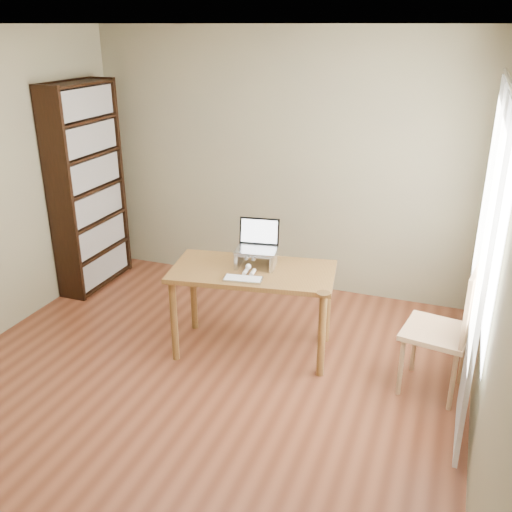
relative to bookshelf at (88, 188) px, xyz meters
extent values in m
cube|color=#5E2C18|center=(1.83, -1.55, -1.06)|extent=(4.00, 4.50, 0.02)
cube|color=white|center=(1.83, -1.55, 1.56)|extent=(4.00, 4.50, 0.02)
cube|color=#938C63|center=(1.83, 0.71, 0.25)|extent=(4.00, 0.02, 2.60)
cube|color=#938C63|center=(3.84, -1.55, 0.25)|extent=(0.02, 4.50, 2.60)
cube|color=white|center=(3.81, -0.75, 0.35)|extent=(0.01, 1.80, 1.40)
cube|color=black|center=(-0.01, -0.43, 0.00)|extent=(0.30, 0.04, 2.10)
cube|color=black|center=(-0.01, 0.43, 0.00)|extent=(0.30, 0.04, 2.10)
cube|color=black|center=(-0.15, 0.00, 0.00)|extent=(0.02, 0.90, 2.10)
cube|color=black|center=(-0.01, 0.00, -1.02)|extent=(0.30, 0.84, 0.02)
cube|color=black|center=(0.02, 0.00, -0.85)|extent=(0.20, 0.78, 0.28)
cube|color=black|center=(-0.01, 0.00, -0.68)|extent=(0.30, 0.84, 0.03)
cube|color=black|center=(0.02, 0.00, -0.51)|extent=(0.20, 0.78, 0.28)
cube|color=black|center=(-0.01, 0.00, -0.34)|extent=(0.30, 0.84, 0.02)
cube|color=black|center=(0.02, 0.00, -0.17)|extent=(0.20, 0.78, 0.28)
cube|color=black|center=(-0.01, 0.00, 0.00)|extent=(0.30, 0.84, 0.02)
cube|color=black|center=(0.02, 0.00, 0.17)|extent=(0.20, 0.78, 0.28)
cube|color=black|center=(-0.01, 0.00, 0.34)|extent=(0.30, 0.84, 0.02)
cube|color=black|center=(0.02, 0.00, 0.51)|extent=(0.20, 0.78, 0.28)
cube|color=black|center=(-0.01, 0.00, 0.68)|extent=(0.30, 0.84, 0.02)
cube|color=black|center=(0.02, 0.00, 0.85)|extent=(0.20, 0.78, 0.28)
cube|color=black|center=(-0.01, 0.00, 1.02)|extent=(0.30, 0.84, 0.03)
cube|color=silver|center=(3.75, -1.30, 0.10)|extent=(0.03, 0.70, 2.20)
cube|color=silver|center=(3.75, -0.20, 0.10)|extent=(0.03, 0.70, 2.20)
cylinder|color=silver|center=(3.75, -0.75, 1.23)|extent=(0.03, 1.90, 0.03)
cube|color=brown|center=(2.06, -0.71, -0.32)|extent=(1.41, 0.86, 0.04)
cylinder|color=brown|center=(1.46, -0.44, -0.70)|extent=(0.06, 0.06, 0.71)
cylinder|color=brown|center=(2.66, -0.44, -0.70)|extent=(0.06, 0.06, 0.71)
cylinder|color=brown|center=(1.46, -0.98, -0.70)|extent=(0.06, 0.06, 0.71)
cylinder|color=brown|center=(2.66, -0.98, -0.70)|extent=(0.06, 0.06, 0.71)
cube|color=silver|center=(1.92, -0.63, -0.24)|extent=(0.03, 0.25, 0.12)
cube|color=silver|center=(2.21, -0.63, -0.24)|extent=(0.03, 0.25, 0.12)
cube|color=silver|center=(2.06, -0.63, -0.17)|extent=(0.32, 0.25, 0.01)
cube|color=silver|center=(2.06, -0.63, -0.16)|extent=(0.37, 0.28, 0.02)
cube|color=black|center=(2.06, -0.49, -0.04)|extent=(0.34, 0.10, 0.22)
cube|color=white|center=(2.06, -0.50, -0.04)|extent=(0.30, 0.08, 0.19)
cube|color=silver|center=(2.06, -0.93, -0.29)|extent=(0.32, 0.18, 0.02)
cube|color=white|center=(2.06, -0.93, -0.28)|extent=(0.30, 0.15, 0.00)
cylinder|color=brown|center=(2.71, -0.94, -0.30)|extent=(0.10, 0.10, 0.01)
ellipsoid|color=#453F36|center=(2.05, -0.60, -0.23)|extent=(0.18, 0.40, 0.14)
ellipsoid|color=#453F36|center=(2.05, -0.49, -0.24)|extent=(0.16, 0.17, 0.13)
ellipsoid|color=#453F36|center=(2.05, -0.79, -0.21)|extent=(0.10, 0.10, 0.10)
ellipsoid|color=white|center=(2.05, -0.75, -0.25)|extent=(0.09, 0.09, 0.08)
sphere|color=white|center=(2.05, -0.82, -0.23)|extent=(0.05, 0.05, 0.05)
cone|color=#453F36|center=(2.02, -0.78, -0.17)|extent=(0.03, 0.04, 0.04)
cone|color=#453F36|center=(2.08, -0.78, -0.17)|extent=(0.03, 0.04, 0.04)
cylinder|color=white|center=(2.02, -0.80, -0.28)|extent=(0.03, 0.09, 0.03)
cylinder|color=white|center=(2.08, -0.80, -0.28)|extent=(0.03, 0.09, 0.03)
cylinder|color=#453F36|center=(2.14, -0.47, -0.28)|extent=(0.14, 0.21, 0.03)
cube|color=tan|center=(3.53, -0.77, -0.55)|extent=(0.53, 0.53, 0.04)
cylinder|color=tan|center=(3.35, -0.96, -0.80)|extent=(0.04, 0.04, 0.50)
cylinder|color=tan|center=(3.72, -0.96, -0.80)|extent=(0.04, 0.04, 0.50)
cylinder|color=tan|center=(3.35, -0.58, -0.80)|extent=(0.04, 0.04, 0.50)
cylinder|color=tan|center=(3.72, -0.58, -0.80)|extent=(0.04, 0.04, 0.50)
cube|color=tan|center=(3.74, -0.77, -0.28)|extent=(0.10, 0.44, 0.55)
camera|label=1|loc=(3.57, -4.67, 1.55)|focal=40.00mm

